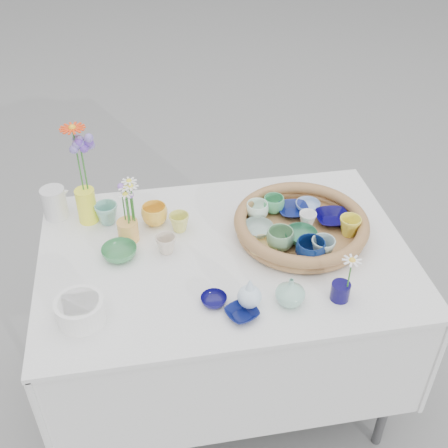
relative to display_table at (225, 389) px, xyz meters
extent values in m
plane|color=gray|center=(0.00, 0.00, 0.00)|extent=(80.00, 80.00, 0.00)
imported|color=navy|center=(0.28, 0.15, 0.80)|extent=(0.12, 0.12, 0.03)
imported|color=#050143|center=(0.41, 0.08, 0.80)|extent=(0.13, 0.13, 0.03)
imported|color=yellow|center=(0.44, 0.00, 0.82)|extent=(0.09, 0.09, 0.07)
imported|color=#2E704D|center=(0.26, 0.00, 0.80)|extent=(0.13, 0.13, 0.04)
imported|color=#6B9F71|center=(0.18, -0.03, 0.82)|extent=(0.12, 0.12, 0.07)
imported|color=#97B2A9|center=(0.13, 0.06, 0.80)|extent=(0.12, 0.12, 0.03)
imported|color=white|center=(0.14, 0.15, 0.82)|extent=(0.11, 0.11, 0.07)
imported|color=white|center=(0.31, 0.07, 0.81)|extent=(0.07, 0.07, 0.06)
imported|color=#94B3E1|center=(0.34, 0.17, 0.80)|extent=(0.11, 0.11, 0.03)
imported|color=#091D50|center=(0.26, -0.11, 0.82)|extent=(0.11, 0.11, 0.08)
imported|color=#DAAF54|center=(0.12, -0.04, 0.80)|extent=(0.13, 0.13, 0.03)
imported|color=#98B6AF|center=(0.31, -0.10, 0.82)|extent=(0.08, 0.08, 0.07)
imported|color=#4AA66C|center=(0.21, 0.18, 0.81)|extent=(0.09, 0.09, 0.06)
imported|color=yellow|center=(-0.22, 0.20, 0.80)|extent=(0.10, 0.10, 0.07)
imported|color=#D9D862|center=(-0.14, 0.15, 0.80)|extent=(0.09, 0.09, 0.07)
imported|color=#3C854F|center=(-0.35, 0.04, 0.78)|extent=(0.14, 0.14, 0.04)
imported|color=beige|center=(-0.20, 0.03, 0.80)|extent=(0.09, 0.09, 0.07)
imported|color=#0C0A4D|center=(-0.08, -0.23, 0.78)|extent=(0.10, 0.10, 0.03)
imported|color=#7DBEAE|center=(-0.39, 0.24, 0.80)|extent=(0.09, 0.09, 0.08)
imported|color=#0B124B|center=(0.00, -0.30, 0.78)|extent=(0.13, 0.13, 0.02)
imported|color=#91C6B1|center=(0.15, -0.27, 0.81)|extent=(0.10, 0.10, 0.10)
cylinder|color=#0E0946|center=(0.31, -0.28, 0.79)|extent=(0.06, 0.06, 0.06)
cylinder|color=#FFFD35|center=(-0.46, 0.26, 0.83)|extent=(0.08, 0.08, 0.13)
cylinder|color=#F6B152|center=(-0.32, 0.12, 0.80)|extent=(0.08, 0.08, 0.08)
camera|label=1|loc=(-0.25, -1.44, 2.01)|focal=45.00mm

